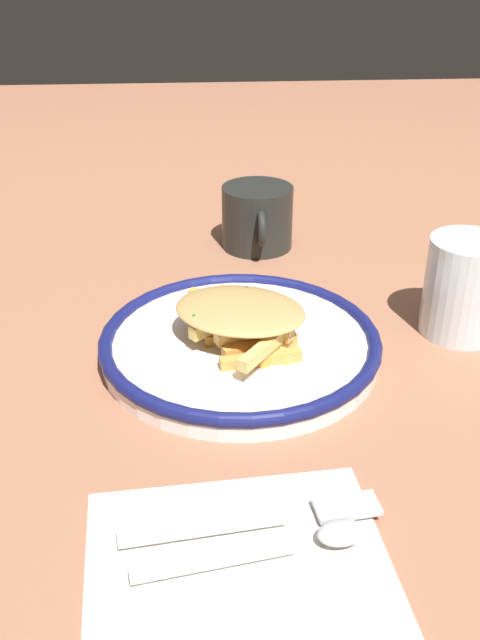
{
  "coord_description": "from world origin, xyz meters",
  "views": [
    {
      "loc": [
        0.56,
        -0.04,
        0.36
      ],
      "look_at": [
        0.0,
        0.0,
        0.04
      ],
      "focal_mm": 39.94,
      "sensor_mm": 36.0,
      "label": 1
    }
  ],
  "objects": [
    {
      "name": "ground_plane",
      "position": [
        0.0,
        0.0,
        0.0
      ],
      "size": [
        2.6,
        2.6,
        0.0
      ],
      "primitive_type": "plane",
      "color": "#9C654A"
    },
    {
      "name": "plate",
      "position": [
        0.0,
        0.0,
        0.01
      ],
      "size": [
        0.26,
        0.26,
        0.03
      ],
      "color": "white",
      "rests_on": "ground_plane"
    },
    {
      "name": "fries_heap",
      "position": [
        -0.0,
        0.0,
        0.04
      ],
      "size": [
        0.17,
        0.15,
        0.04
      ],
      "color": "#E5A555",
      "rests_on": "plate"
    },
    {
      "name": "napkin",
      "position": [
        0.25,
        -0.02,
        0.0
      ],
      "size": [
        0.17,
        0.2,
        0.01
      ],
      "primitive_type": "cube",
      "rotation": [
        0.0,
        0.0,
        0.08
      ],
      "color": "silver",
      "rests_on": "ground_plane"
    },
    {
      "name": "fork",
      "position": [
        0.22,
        -0.01,
        0.01
      ],
      "size": [
        0.04,
        0.18,
        0.01
      ],
      "color": "silver",
      "rests_on": "napkin"
    },
    {
      "name": "spoon",
      "position": [
        0.24,
        0.02,
        0.01
      ],
      "size": [
        0.04,
        0.15,
        0.01
      ],
      "color": "silver",
      "rests_on": "napkin"
    },
    {
      "name": "water_glass",
      "position": [
        -0.03,
        0.22,
        0.05
      ],
      "size": [
        0.08,
        0.08,
        0.1
      ],
      "primitive_type": "cylinder",
      "color": "silver",
      "rests_on": "ground_plane"
    },
    {
      "name": "coffee_mug",
      "position": [
        -0.26,
        0.04,
        0.04
      ],
      "size": [
        0.11,
        0.09,
        0.08
      ],
      "color": "black",
      "rests_on": "ground_plane"
    }
  ]
}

